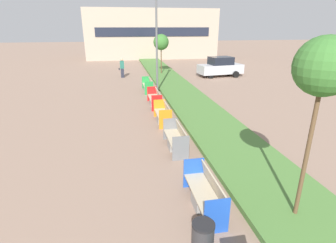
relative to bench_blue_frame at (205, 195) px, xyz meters
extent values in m
cube|color=#4C7A38|center=(2.26, 4.48, -0.27)|extent=(2.80, 120.00, 0.18)
cube|color=tan|center=(3.06, 35.74, 3.12)|extent=(19.06, 5.95, 6.97)
cube|color=#1E2333|center=(3.06, 32.71, 3.47)|extent=(16.01, 0.08, 1.20)
cube|color=gray|center=(-0.04, 0.00, -0.16)|extent=(0.52, 0.60, 0.42)
cube|color=#BCAD8E|center=(-0.04, 0.00, 0.07)|extent=(0.58, 1.91, 0.05)
cube|color=#BCAD8E|center=(0.23, 0.00, 0.34)|extent=(0.14, 1.84, 0.48)
cube|color=blue|center=(-0.04, -0.98, 0.11)|extent=(0.62, 0.04, 0.94)
cube|color=blue|center=(-0.04, 0.98, 0.11)|extent=(0.62, 0.04, 0.94)
cube|color=gray|center=(-0.04, 3.64, -0.16)|extent=(0.52, 0.60, 0.42)
cube|color=#BCAD8E|center=(-0.04, 3.64, 0.07)|extent=(0.58, 1.91, 0.05)
cube|color=#BCAD8E|center=(0.23, 3.64, 0.34)|extent=(0.14, 1.84, 0.48)
cube|color=slate|center=(-0.04, 2.66, 0.11)|extent=(0.62, 0.04, 0.94)
cube|color=slate|center=(-0.04, 4.61, 0.11)|extent=(0.62, 0.04, 0.94)
cube|color=gray|center=(-0.04, 6.74, -0.16)|extent=(0.52, 0.60, 0.42)
cube|color=#BCAD8E|center=(-0.04, 6.74, 0.07)|extent=(0.58, 1.81, 0.05)
cube|color=#BCAD8E|center=(0.23, 6.74, 0.34)|extent=(0.14, 1.74, 0.48)
cube|color=orange|center=(-0.04, 5.82, 0.11)|extent=(0.62, 0.04, 0.94)
cube|color=orange|center=(-0.04, 7.67, 0.11)|extent=(0.62, 0.04, 0.94)
cube|color=gray|center=(-0.04, 9.77, -0.16)|extent=(0.52, 0.60, 0.42)
cube|color=#BCAD8E|center=(-0.04, 9.77, 0.07)|extent=(0.58, 2.22, 0.05)
cube|color=#BCAD8E|center=(0.23, 9.77, 0.34)|extent=(0.14, 2.13, 0.48)
cube|color=red|center=(-0.04, 8.64, 0.11)|extent=(0.62, 0.04, 0.94)
cube|color=red|center=(-0.04, 10.90, 0.11)|extent=(0.62, 0.04, 0.94)
cube|color=gray|center=(-0.04, 13.57, -0.16)|extent=(0.52, 0.60, 0.42)
cube|color=#BCAD8E|center=(-0.04, 13.57, 0.07)|extent=(0.58, 2.02, 0.05)
cube|color=#BCAD8E|center=(0.23, 13.57, 0.34)|extent=(0.14, 1.94, 0.48)
cube|color=#238C3D|center=(-0.04, 12.54, 0.11)|extent=(0.62, 0.04, 0.94)
cube|color=#238C3D|center=(-0.04, 14.60, 0.11)|extent=(0.62, 0.04, 0.94)
cylinder|color=black|center=(-0.59, -1.67, 0.56)|extent=(0.46, 0.46, 0.05)
cylinder|color=#56595B|center=(0.61, 12.95, 3.23)|extent=(0.14, 0.14, 7.20)
cylinder|color=brown|center=(2.10, -0.87, 1.38)|extent=(0.10, 0.10, 3.48)
sphere|color=#38702D|center=(2.10, -0.87, 3.47)|extent=(1.26, 1.26, 1.26)
cylinder|color=brown|center=(2.10, 20.37, 1.01)|extent=(0.10, 0.10, 2.74)
sphere|color=#38702D|center=(2.10, 20.37, 2.79)|extent=(1.50, 1.50, 1.50)
cube|color=#232633|center=(-1.75, 19.60, 0.06)|extent=(0.30, 0.22, 0.86)
cube|color=#236051|center=(-1.75, 19.60, 0.84)|extent=(0.38, 0.24, 0.69)
sphere|color=tan|center=(-1.75, 19.60, 1.31)|extent=(0.24, 0.24, 0.24)
cube|color=#232328|center=(-2.03, 19.60, 0.45)|extent=(0.12, 0.20, 0.18)
cube|color=#B7BABF|center=(7.57, 18.51, 0.36)|extent=(4.39, 2.28, 0.84)
cube|color=black|center=(7.57, 18.51, 1.14)|extent=(2.28, 1.80, 0.72)
cylinder|color=black|center=(8.83, 17.61, -0.06)|extent=(0.60, 0.20, 0.60)
cylinder|color=black|center=(8.83, 19.41, -0.06)|extent=(0.60, 0.20, 0.60)
cylinder|color=black|center=(6.31, 17.61, -0.06)|extent=(0.60, 0.20, 0.60)
cylinder|color=black|center=(6.31, 19.41, -0.06)|extent=(0.60, 0.20, 0.60)
camera|label=1|loc=(-2.04, -5.60, 4.24)|focal=28.00mm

